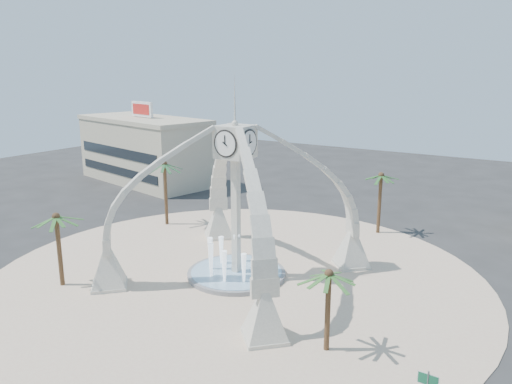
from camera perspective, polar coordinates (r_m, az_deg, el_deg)
The scene contains 9 objects.
ground at distance 41.36m, azimuth -2.24°, elevation -9.57°, with size 140.00×140.00×0.00m, color #282828.
plaza at distance 41.35m, azimuth -2.24°, elevation -9.54°, with size 40.00×40.00×0.06m, color beige.
clock_tower at distance 39.24m, azimuth -2.33°, elevation -0.84°, with size 17.94×17.94×16.30m.
fountain at distance 41.25m, azimuth -2.25°, elevation -9.21°, with size 8.00×8.00×3.62m.
building_nw at distance 76.47m, azimuth -12.65°, elevation 4.76°, with size 23.75×13.73×11.90m.
palm_east at distance 29.53m, azimuth 8.34°, elevation -9.36°, with size 3.98×3.98×5.58m.
palm_west at distance 53.74m, azimuth -10.42°, elevation 3.07°, with size 4.76×4.76×7.45m.
palm_north at distance 51.67m, azimuth 14.11°, elevation 1.77°, with size 4.62×4.62×6.82m.
palm_south at distance 40.66m, azimuth -21.88°, elevation -2.74°, with size 4.52×4.52×6.32m.
Camera 1 is at (21.80, -31.09, 16.39)m, focal length 35.00 mm.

